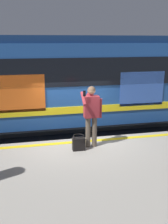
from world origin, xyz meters
name	(u,v)px	position (x,y,z in m)	size (l,w,h in m)	color
ground_plane	(78,165)	(0.00, 0.00, 0.00)	(24.79, 24.79, 0.00)	#3D3D3F
platform	(100,197)	(0.00, 2.48, 0.45)	(12.69, 4.97, 0.90)	#9E998E
safety_line	(80,142)	(0.00, 0.30, 0.91)	(12.44, 0.16, 0.01)	yellow
track_rail_near	(70,144)	(0.00, -1.55, 0.08)	(16.50, 0.08, 0.16)	slate
track_rail_far	(65,132)	(0.00, -2.98, 0.08)	(16.50, 0.08, 0.16)	slate
train_carriage	(76,78)	(-0.36, -2.26, 2.42)	(11.64, 2.82, 3.77)	#1E478C
passenger	(91,112)	(-0.24, 0.69, 1.91)	(0.57, 0.55, 1.70)	brown
handbag	(79,143)	(0.16, 0.87, 1.10)	(0.33, 0.30, 0.42)	black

